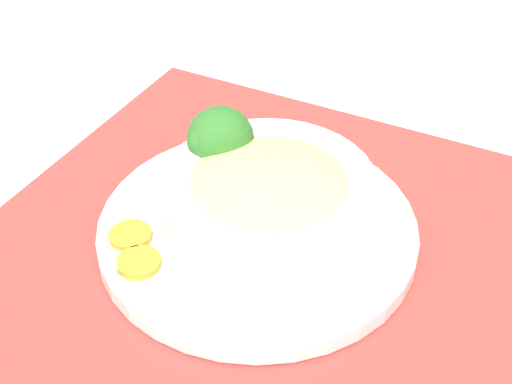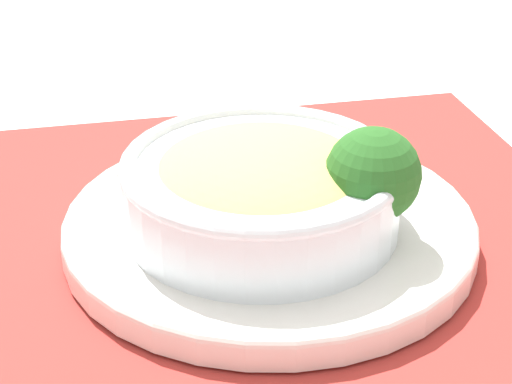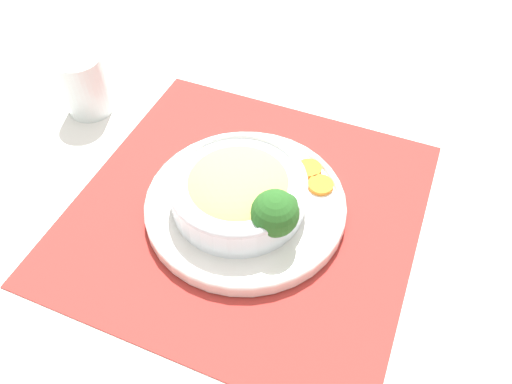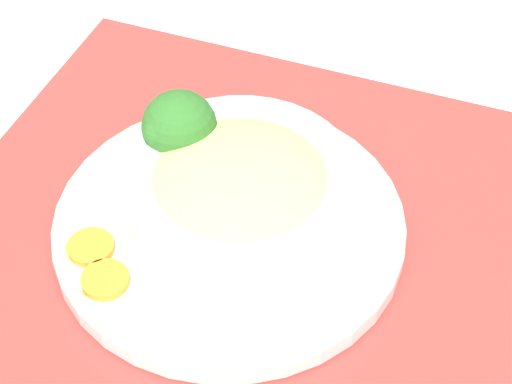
{
  "view_description": "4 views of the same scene",
  "coord_description": "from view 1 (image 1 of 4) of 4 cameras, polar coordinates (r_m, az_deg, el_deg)",
  "views": [
    {
      "loc": [
        -0.39,
        -0.26,
        0.43
      ],
      "look_at": [
        0.02,
        0.01,
        0.04
      ],
      "focal_mm": 50.0,
      "sensor_mm": 36.0,
      "label": 1
    },
    {
      "loc": [
        0.5,
        -0.05,
        0.31
      ],
      "look_at": [
        0.01,
        -0.01,
        0.05
      ],
      "focal_mm": 60.0,
      "sensor_mm": 36.0,
      "label": 2
    },
    {
      "loc": [
        0.38,
        0.23,
        0.55
      ],
      "look_at": [
        -0.0,
        0.02,
        0.05
      ],
      "focal_mm": 35.0,
      "sensor_mm": 36.0,
      "label": 3
    },
    {
      "loc": [
        -0.39,
        -0.23,
        0.53
      ],
      "look_at": [
        0.02,
        -0.01,
        0.04
      ],
      "focal_mm": 60.0,
      "sensor_mm": 36.0,
      "label": 4
    }
  ],
  "objects": [
    {
      "name": "ground_plane",
      "position": [
        0.64,
        0.12,
        -3.91
      ],
      "size": [
        4.0,
        4.0,
        0.0
      ],
      "primitive_type": "plane",
      "color": "white"
    },
    {
      "name": "placemat",
      "position": [
        0.64,
        0.13,
        -3.77
      ],
      "size": [
        0.52,
        0.53,
        0.0
      ],
      "color": "#B2332D",
      "rests_on": "ground_plane"
    },
    {
      "name": "plate",
      "position": [
        0.63,
        0.13,
        -2.88
      ],
      "size": [
        0.28,
        0.28,
        0.02
      ],
      "color": "white",
      "rests_on": "placemat"
    },
    {
      "name": "bowl",
      "position": [
        0.61,
        1.01,
        -0.29
      ],
      "size": [
        0.19,
        0.19,
        0.06
      ],
      "color": "silver",
      "rests_on": "plate"
    },
    {
      "name": "broccoli_floret",
      "position": [
        0.64,
        -2.89,
        4.09
      ],
      "size": [
        0.06,
        0.06,
        0.08
      ],
      "color": "#84AD5B",
      "rests_on": "plate"
    },
    {
      "name": "carrot_slice_near",
      "position": [
        0.62,
        -9.99,
        -3.46
      ],
      "size": [
        0.04,
        0.04,
        0.01
      ],
      "color": "orange",
      "rests_on": "plate"
    },
    {
      "name": "carrot_slice_middle",
      "position": [
        0.59,
        -9.34,
        -5.6
      ],
      "size": [
        0.04,
        0.04,
        0.01
      ],
      "color": "orange",
      "rests_on": "plate"
    }
  ]
}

